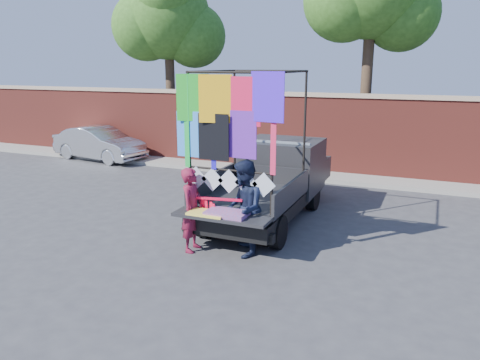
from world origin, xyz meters
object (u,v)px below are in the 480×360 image
at_px(pickup_truck, 275,178).
at_px(sedan, 99,143).
at_px(man, 244,208).
at_px(woman, 192,210).

relative_size(pickup_truck, sedan, 1.43).
bearing_deg(man, woman, -104.37).
bearing_deg(pickup_truck, man, -83.45).
relative_size(sedan, man, 2.08).
bearing_deg(woman, sedan, 45.07).
height_order(sedan, man, man).
bearing_deg(man, sedan, -151.64).
bearing_deg(sedan, man, -118.16).
relative_size(pickup_truck, woman, 3.31).
xyz_separation_m(pickup_truck, man, (0.31, -2.67, 0.05)).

